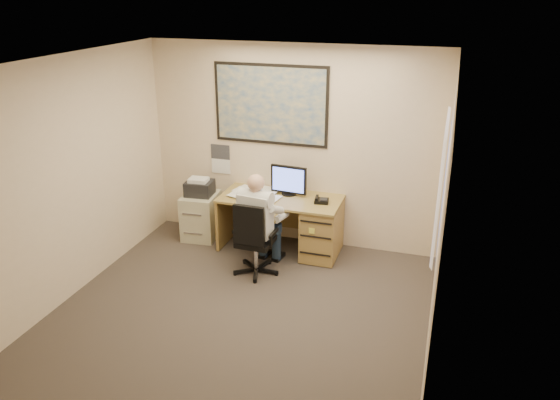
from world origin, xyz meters
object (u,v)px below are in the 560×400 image
(filing_cabinet, at_px, (201,212))
(desk, at_px, (304,221))
(person, at_px, (256,224))
(office_chair, at_px, (255,253))

(filing_cabinet, bearing_deg, desk, -6.14)
(filing_cabinet, relative_size, person, 0.69)
(filing_cabinet, bearing_deg, person, -38.76)
(filing_cabinet, xyz_separation_m, person, (1.10, -0.72, 0.26))
(desk, distance_m, office_chair, 0.90)
(office_chair, bearing_deg, person, 92.19)
(desk, height_order, filing_cabinet, desk)
(person, bearing_deg, desk, 66.94)
(filing_cabinet, distance_m, person, 1.34)
(desk, relative_size, office_chair, 1.64)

